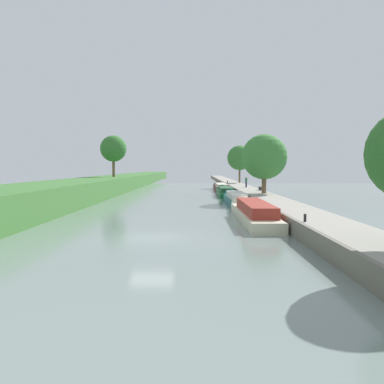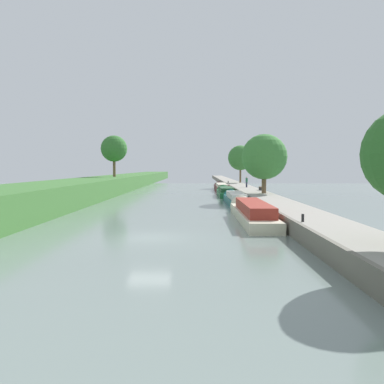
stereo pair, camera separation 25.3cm
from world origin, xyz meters
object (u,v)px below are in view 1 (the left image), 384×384
(mooring_bollard_near, at_px, (305,218))
(mooring_bollard_far, at_px, (227,182))
(narrowboat_cream, at_px, (252,212))
(narrowboat_teal, at_px, (235,199))
(park_bench, at_px, (261,188))
(narrowboat_maroon, at_px, (220,187))
(person_walking, at_px, (246,182))
(narrowboat_green, at_px, (225,192))

(mooring_bollard_near, bearing_deg, mooring_bollard_far, 90.00)
(narrowboat_cream, bearing_deg, narrowboat_teal, 89.85)
(park_bench, bearing_deg, narrowboat_teal, -115.46)
(narrowboat_maroon, bearing_deg, narrowboat_teal, -89.80)
(narrowboat_teal, relative_size, mooring_bollard_far, 27.19)
(narrowboat_teal, relative_size, narrowboat_maroon, 0.74)
(person_walking, height_order, mooring_bollard_near, person_walking)
(narrowboat_cream, relative_size, person_walking, 8.97)
(narrowboat_teal, height_order, narrowboat_green, narrowboat_green)
(narrowboat_cream, xyz_separation_m, narrowboat_green, (-0.21, 26.27, -0.08))
(narrowboat_green, distance_m, person_walking, 6.33)
(narrowboat_cream, relative_size, mooring_bollard_far, 33.09)
(narrowboat_green, distance_m, narrowboat_maroon, 13.99)
(mooring_bollard_near, xyz_separation_m, park_bench, (2.60, 31.97, 0.12))
(narrowboat_maroon, distance_m, mooring_bollard_near, 48.82)
(narrowboat_teal, distance_m, park_bench, 10.25)
(narrowboat_green, xyz_separation_m, mooring_bollard_far, (2.04, 21.89, 0.68))
(mooring_bollard_near, height_order, park_bench, park_bench)
(person_walking, bearing_deg, narrowboat_green, -125.95)
(narrowboat_maroon, bearing_deg, mooring_bollard_near, -87.79)
(narrowboat_cream, distance_m, mooring_bollard_far, 48.21)
(park_bench, bearing_deg, mooring_bollard_far, 96.01)
(narrowboat_maroon, bearing_deg, park_bench, -75.06)
(narrowboat_maroon, height_order, person_walking, person_walking)
(narrowboat_cream, height_order, park_bench, narrowboat_cream)
(narrowboat_cream, distance_m, person_walking, 31.50)
(narrowboat_teal, distance_m, mooring_bollard_far, 34.00)
(mooring_bollard_far, height_order, park_bench, park_bench)
(narrowboat_teal, xyz_separation_m, narrowboat_green, (-0.25, 12.05, -0.01))
(narrowboat_cream, bearing_deg, park_bench, 79.30)
(narrowboat_cream, height_order, person_walking, person_walking)
(narrowboat_teal, relative_size, person_walking, 7.37)
(mooring_bollard_near, distance_m, park_bench, 32.08)
(narrowboat_teal, height_order, person_walking, person_walking)
(mooring_bollard_near, bearing_deg, narrowboat_cream, 102.12)
(person_walking, distance_m, mooring_bollard_near, 39.83)
(narrowboat_teal, height_order, park_bench, park_bench)
(narrowboat_green, height_order, park_bench, park_bench)
(narrowboat_green, relative_size, park_bench, 7.07)
(mooring_bollard_far, bearing_deg, park_bench, -83.99)
(narrowboat_maroon, height_order, mooring_bollard_far, mooring_bollard_far)
(narrowboat_cream, bearing_deg, mooring_bollard_far, 87.83)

